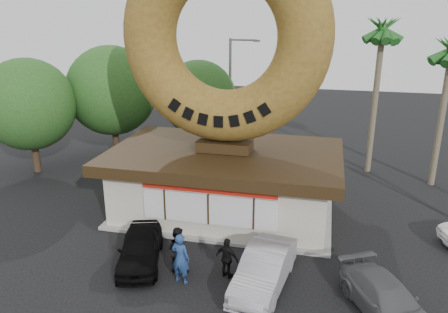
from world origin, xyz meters
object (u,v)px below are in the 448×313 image
at_px(street_lamp, 232,90).
at_px(person_center, 177,250).
at_px(donut_shop, 225,180).
at_px(giant_donut, 225,37).
at_px(car_black, 140,248).
at_px(car_grey, 387,300).
at_px(person_left, 181,258).
at_px(car_silver, 264,269).
at_px(person_right, 227,258).

bearing_deg(street_lamp, person_center, -85.22).
height_order(donut_shop, giant_donut, giant_donut).
relative_size(street_lamp, car_black, 2.01).
xyz_separation_m(person_center, car_grey, (7.65, -0.88, -0.34)).
distance_m(person_left, car_black, 2.22).
xyz_separation_m(car_silver, car_grey, (4.22, -0.68, -0.11)).
height_order(donut_shop, car_black, donut_shop).
height_order(donut_shop, car_grey, donut_shop).
bearing_deg(car_grey, person_right, 143.05).
bearing_deg(giant_donut, car_silver, -63.68).
distance_m(street_lamp, person_left, 16.73).
xyz_separation_m(donut_shop, giant_donut, (0.00, 0.02, 6.84)).
relative_size(donut_shop, car_grey, 2.66).
xyz_separation_m(donut_shop, car_silver, (2.88, -5.81, -1.04)).
relative_size(street_lamp, person_left, 3.98).
distance_m(car_black, car_grey, 9.38).
xyz_separation_m(person_right, car_grey, (5.68, -0.94, -0.21)).
xyz_separation_m(person_left, person_right, (1.62, 0.71, -0.19)).
relative_size(street_lamp, car_silver, 1.83).
bearing_deg(giant_donut, car_black, -112.24).
bearing_deg(person_right, car_silver, -170.90).
height_order(giant_donut, person_right, giant_donut).
distance_m(donut_shop, person_center, 5.69).
relative_size(person_right, car_grey, 0.39).
distance_m(person_right, car_black, 3.64).
bearing_deg(person_right, street_lamp, -59.10).
xyz_separation_m(giant_donut, person_center, (-0.55, -5.62, -7.66)).
distance_m(car_black, car_silver, 5.11).
height_order(giant_donut, person_left, giant_donut).
relative_size(person_center, car_silver, 0.43).
distance_m(giant_donut, person_right, 9.68).
relative_size(person_right, car_silver, 0.37).
distance_m(person_left, car_grey, 7.31).
distance_m(giant_donut, street_lamp, 10.98).
xyz_separation_m(giant_donut, street_lamp, (-1.86, 10.00, -4.13)).
xyz_separation_m(person_center, car_black, (-1.66, 0.21, -0.27)).
xyz_separation_m(donut_shop, person_center, (-0.55, -5.61, -0.82)).
relative_size(donut_shop, street_lamp, 1.40).
bearing_deg(donut_shop, person_left, -91.76).
xyz_separation_m(street_lamp, person_left, (1.66, -16.28, -3.48)).
xyz_separation_m(donut_shop, street_lamp, (-1.86, 10.02, 2.72)).
relative_size(donut_shop, person_right, 6.85).
xyz_separation_m(person_center, person_right, (1.97, 0.05, -0.13)).
height_order(donut_shop, person_center, donut_shop).
relative_size(giant_donut, street_lamp, 1.20).
relative_size(person_center, car_grey, 0.45).
bearing_deg(giant_donut, person_right, -75.66).
bearing_deg(donut_shop, car_grey, -42.42).
height_order(street_lamp, car_grey, street_lamp).
distance_m(person_right, car_silver, 1.48).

